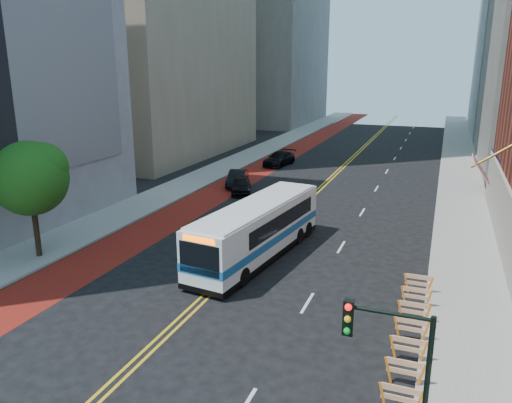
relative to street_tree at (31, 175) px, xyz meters
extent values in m
plane|color=black|center=(11.24, -6.04, -4.91)|extent=(160.00, 160.00, 0.00)
cube|color=gray|center=(-0.76, 23.96, -4.84)|extent=(4.00, 140.00, 0.15)
cube|color=gray|center=(23.24, 23.96, -4.84)|extent=(4.00, 140.00, 0.15)
cube|color=maroon|center=(3.14, 23.96, -4.91)|extent=(3.60, 140.00, 0.01)
cube|color=gold|center=(11.06, 23.96, -4.91)|extent=(0.14, 140.00, 0.01)
cube|color=gold|center=(11.42, 23.96, -4.91)|extent=(0.14, 140.00, 0.01)
cube|color=silver|center=(16.04, -0.04, -4.90)|extent=(0.14, 2.20, 0.01)
cube|color=silver|center=(16.04, 7.96, -4.90)|extent=(0.14, 2.20, 0.01)
cube|color=silver|center=(16.04, 15.96, -4.90)|extent=(0.14, 2.20, 0.01)
cube|color=silver|center=(16.04, 23.96, -4.90)|extent=(0.14, 2.20, 0.01)
cube|color=silver|center=(16.04, 31.96, -4.90)|extent=(0.14, 2.20, 0.01)
cube|color=silver|center=(16.04, 39.96, -4.90)|extent=(0.14, 2.20, 0.01)
cube|color=silver|center=(16.04, 47.96, -4.90)|extent=(0.14, 2.20, 0.01)
cube|color=silver|center=(16.04, 55.96, -4.90)|extent=(0.14, 2.20, 0.01)
cube|color=silver|center=(16.04, 63.96, -4.90)|extent=(0.14, 2.20, 0.01)
cube|color=silver|center=(16.04, 71.96, -4.90)|extent=(0.14, 2.20, 0.01)
cube|color=silver|center=(16.04, 79.96, -4.90)|extent=(0.14, 2.20, 0.01)
cube|color=black|center=(25.39, 13.96, -3.81)|extent=(0.35, 2.80, 2.20)
cylinder|color=#A57F33|center=(23.94, 1.96, 2.69)|extent=(2.85, 0.12, 2.05)
cube|color=#B21419|center=(22.94, 1.96, 1.69)|extent=(0.75, 1.90, 1.05)
cube|color=navy|center=(23.49, 2.41, 2.24)|extent=(0.39, 0.85, 0.52)
cube|color=orange|center=(20.29, -6.49, -4.41)|extent=(0.32, 0.06, 0.99)
cube|color=orange|center=(20.84, -6.49, -4.01)|extent=(1.25, 0.05, 0.22)
cube|color=orange|center=(20.84, -6.49, -4.36)|extent=(1.25, 0.05, 0.18)
cube|color=orange|center=(20.29, -4.94, -4.41)|extent=(0.32, 0.06, 0.99)
cube|color=orange|center=(21.39, -4.94, -4.41)|extent=(0.32, 0.06, 0.99)
cube|color=orange|center=(20.84, -4.94, -4.01)|extent=(1.25, 0.05, 0.22)
cube|color=orange|center=(20.84, -4.94, -4.36)|extent=(1.25, 0.05, 0.18)
cube|color=orange|center=(20.29, -3.39, -4.41)|extent=(0.32, 0.06, 0.99)
cube|color=orange|center=(21.39, -3.39, -4.41)|extent=(0.32, 0.06, 0.99)
cube|color=orange|center=(20.84, -3.39, -4.01)|extent=(1.25, 0.05, 0.22)
cube|color=orange|center=(20.84, -3.39, -4.36)|extent=(1.25, 0.05, 0.18)
cube|color=orange|center=(20.29, -1.84, -4.41)|extent=(0.32, 0.06, 0.99)
cube|color=orange|center=(21.39, -1.84, -4.41)|extent=(0.32, 0.06, 0.99)
cube|color=orange|center=(20.84, -1.84, -4.01)|extent=(1.25, 0.05, 0.22)
cube|color=orange|center=(20.84, -1.84, -4.36)|extent=(1.25, 0.05, 0.18)
cube|color=orange|center=(20.29, -0.29, -4.41)|extent=(0.32, 0.06, 0.99)
cube|color=orange|center=(21.39, -0.29, -4.41)|extent=(0.32, 0.06, 0.99)
cube|color=orange|center=(20.84, -0.29, -4.01)|extent=(1.25, 0.05, 0.22)
cube|color=orange|center=(20.84, -0.29, -4.36)|extent=(1.25, 0.05, 0.18)
cube|color=orange|center=(20.29, 1.26, -4.41)|extent=(0.32, 0.06, 0.99)
cube|color=orange|center=(21.39, 1.26, -4.41)|extent=(0.32, 0.06, 0.99)
cube|color=orange|center=(20.84, 1.26, -4.01)|extent=(1.25, 0.05, 0.22)
cube|color=orange|center=(20.84, 1.26, -4.36)|extent=(1.25, 0.05, 0.18)
cube|color=orange|center=(20.29, 2.81, -4.41)|extent=(0.32, 0.06, 0.99)
cube|color=orange|center=(21.39, 2.81, -4.41)|extent=(0.32, 0.06, 0.99)
cube|color=orange|center=(20.84, 2.81, -4.01)|extent=(1.25, 0.05, 0.22)
cube|color=orange|center=(20.84, 2.81, -4.36)|extent=(1.25, 0.05, 0.18)
cylinder|color=black|center=(-0.06, -0.04, -3.16)|extent=(0.32, 0.32, 3.20)
sphere|color=#10420E|center=(-0.06, -0.04, -0.16)|extent=(4.20, 4.20, 4.20)
sphere|color=#10420E|center=(0.54, 0.36, 0.44)|extent=(2.80, 2.80, 2.80)
sphere|color=#10420E|center=(-0.56, -0.34, 0.24)|extent=(2.40, 2.40, 2.40)
cylinder|color=black|center=(20.54, -9.54, 0.14)|extent=(2.00, 0.10, 0.10)
cube|color=black|center=(19.54, -9.54, -0.16)|extent=(0.28, 0.22, 0.95)
sphere|color=red|center=(19.54, -9.68, 0.19)|extent=(0.18, 0.18, 0.18)
sphere|color=yellow|center=(19.54, -9.68, -0.14)|extent=(0.18, 0.18, 0.18)
sphere|color=#0CA526|center=(19.54, -9.68, -0.47)|extent=(0.18, 0.18, 0.18)
cube|color=white|center=(11.79, 4.56, -3.16)|extent=(4.03, 12.08, 2.82)
cube|color=#195798|center=(11.79, 4.56, -3.58)|extent=(4.07, 12.13, 0.44)
cube|color=black|center=(11.89, 5.34, -2.69)|extent=(3.63, 8.56, 0.94)
cube|color=black|center=(11.05, -1.30, -2.93)|extent=(2.26, 0.38, 1.58)
cube|color=black|center=(12.52, 10.41, -2.74)|extent=(2.05, 0.35, 0.99)
cube|color=#FF5905|center=(11.05, -1.31, -1.95)|extent=(1.79, 0.30, 0.30)
cube|color=white|center=(11.79, 4.56, -1.70)|extent=(3.83, 11.48, 0.12)
cube|color=black|center=(11.79, 4.56, -4.56)|extent=(4.06, 12.12, 0.30)
cylinder|color=black|center=(10.16, 0.94, -4.42)|extent=(0.42, 1.02, 0.99)
cylinder|color=black|center=(12.47, 0.65, -4.42)|extent=(0.42, 1.02, 0.99)
cylinder|color=black|center=(11.04, 8.00, -4.42)|extent=(0.42, 1.02, 0.99)
cylinder|color=black|center=(13.36, 7.71, -4.42)|extent=(0.42, 1.02, 0.99)
cylinder|color=black|center=(11.22, 9.41, -4.42)|extent=(0.42, 1.02, 0.99)
cylinder|color=black|center=(13.53, 9.12, -4.42)|extent=(0.42, 1.02, 0.99)
imported|color=black|center=(5.15, 18.13, -4.21)|extent=(3.04, 4.43, 1.40)
imported|color=black|center=(3.85, 20.40, -4.19)|extent=(2.52, 4.63, 1.45)
imported|color=black|center=(4.38, 31.18, -4.16)|extent=(2.78, 5.40, 1.50)
camera|label=1|loc=(21.37, -20.96, 6.00)|focal=35.00mm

